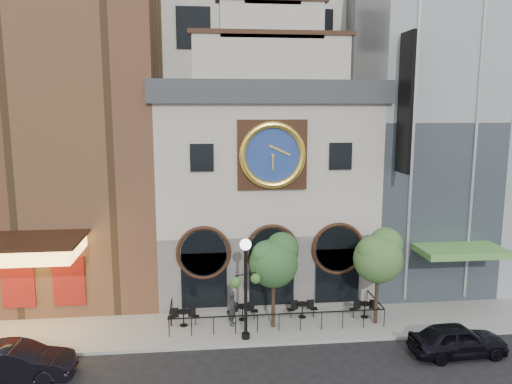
{
  "coord_description": "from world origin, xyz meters",
  "views": [
    {
      "loc": [
        -3.58,
        -21.42,
        10.91
      ],
      "look_at": [
        -0.61,
        6.0,
        6.27
      ],
      "focal_mm": 35.0,
      "sensor_mm": 36.0,
      "label": 1
    }
  ],
  "objects_px": {
    "bistro_2": "(302,309)",
    "pedestrian": "(233,308)",
    "car_right": "(458,340)",
    "bistro_0": "(184,317)",
    "bistro_3": "(365,309)",
    "bistro_1": "(243,311)",
    "tree_right": "(379,255)",
    "lamppost": "(246,278)",
    "car_left": "(17,362)",
    "tree_left": "(274,259)"
  },
  "relations": [
    {
      "from": "car_right",
      "to": "tree_right",
      "type": "distance_m",
      "value": 5.2
    },
    {
      "from": "tree_left",
      "to": "bistro_0",
      "type": "bearing_deg",
      "value": 172.43
    },
    {
      "from": "bistro_0",
      "to": "lamppost",
      "type": "height_order",
      "value": "lamppost"
    },
    {
      "from": "bistro_3",
      "to": "tree_right",
      "type": "bearing_deg",
      "value": -62.52
    },
    {
      "from": "bistro_1",
      "to": "car_left",
      "type": "distance_m",
      "value": 10.53
    },
    {
      "from": "car_left",
      "to": "tree_left",
      "type": "height_order",
      "value": "tree_left"
    },
    {
      "from": "bistro_2",
      "to": "car_right",
      "type": "relative_size",
      "value": 0.37
    },
    {
      "from": "bistro_0",
      "to": "tree_left",
      "type": "relative_size",
      "value": 0.33
    },
    {
      "from": "car_right",
      "to": "bistro_0",
      "type": "bearing_deg",
      "value": 68.92
    },
    {
      "from": "bistro_2",
      "to": "car_right",
      "type": "xyz_separation_m",
      "value": [
        6.14,
        -4.45,
        0.12
      ]
    },
    {
      "from": "bistro_1",
      "to": "tree_right",
      "type": "relative_size",
      "value": 0.32
    },
    {
      "from": "lamppost",
      "to": "tree_right",
      "type": "height_order",
      "value": "tree_right"
    },
    {
      "from": "tree_left",
      "to": "bistro_1",
      "type": "bearing_deg",
      "value": 146.67
    },
    {
      "from": "bistro_1",
      "to": "tree_right",
      "type": "bearing_deg",
      "value": -9.09
    },
    {
      "from": "bistro_3",
      "to": "car_left",
      "type": "bearing_deg",
      "value": -165.68
    },
    {
      "from": "bistro_1",
      "to": "bistro_3",
      "type": "bearing_deg",
      "value": -3.32
    },
    {
      "from": "car_left",
      "to": "lamppost",
      "type": "bearing_deg",
      "value": -74.11
    },
    {
      "from": "car_right",
      "to": "pedestrian",
      "type": "relative_size",
      "value": 2.45
    },
    {
      "from": "pedestrian",
      "to": "lamppost",
      "type": "distance_m",
      "value": 2.7
    },
    {
      "from": "bistro_3",
      "to": "tree_left",
      "type": "height_order",
      "value": "tree_left"
    },
    {
      "from": "bistro_0",
      "to": "tree_right",
      "type": "relative_size",
      "value": 0.32
    },
    {
      "from": "bistro_3",
      "to": "tree_left",
      "type": "distance_m",
      "value": 5.76
    },
    {
      "from": "bistro_3",
      "to": "pedestrian",
      "type": "distance_m",
      "value": 6.91
    },
    {
      "from": "tree_right",
      "to": "bistro_2",
      "type": "bearing_deg",
      "value": 163.83
    },
    {
      "from": "bistro_2",
      "to": "pedestrian",
      "type": "height_order",
      "value": "pedestrian"
    },
    {
      "from": "bistro_0",
      "to": "car_right",
      "type": "xyz_separation_m",
      "value": [
        12.26,
        -4.1,
        0.12
      ]
    },
    {
      "from": "bistro_0",
      "to": "tree_right",
      "type": "xyz_separation_m",
      "value": [
        9.72,
        -0.69,
        3.12
      ]
    },
    {
      "from": "bistro_0",
      "to": "lamppost",
      "type": "xyz_separation_m",
      "value": [
        2.98,
        -1.75,
        2.54
      ]
    },
    {
      "from": "lamppost",
      "to": "tree_right",
      "type": "relative_size",
      "value": 0.99
    },
    {
      "from": "bistro_1",
      "to": "bistro_3",
      "type": "distance_m",
      "value": 6.36
    },
    {
      "from": "bistro_0",
      "to": "tree_right",
      "type": "height_order",
      "value": "tree_right"
    },
    {
      "from": "car_left",
      "to": "lamppost",
      "type": "height_order",
      "value": "lamppost"
    },
    {
      "from": "car_left",
      "to": "pedestrian",
      "type": "bearing_deg",
      "value": -64.38
    },
    {
      "from": "lamppost",
      "to": "tree_right",
      "type": "xyz_separation_m",
      "value": [
        6.74,
        1.06,
        0.58
      ]
    },
    {
      "from": "bistro_2",
      "to": "tree_left",
      "type": "bearing_deg",
      "value": -149.87
    },
    {
      "from": "car_right",
      "to": "tree_right",
      "type": "bearing_deg",
      "value": 34.14
    },
    {
      "from": "bistro_2",
      "to": "car_left",
      "type": "relative_size",
      "value": 0.35
    },
    {
      "from": "bistro_1",
      "to": "lamppost",
      "type": "xyz_separation_m",
      "value": [
        -0.02,
        -2.13,
        2.54
      ]
    },
    {
      "from": "bistro_0",
      "to": "bistro_3",
      "type": "distance_m",
      "value": 9.35
    },
    {
      "from": "tree_left",
      "to": "tree_right",
      "type": "height_order",
      "value": "tree_right"
    },
    {
      "from": "bistro_2",
      "to": "bistro_3",
      "type": "bearing_deg",
      "value": -5.97
    },
    {
      "from": "tree_right",
      "to": "lamppost",
      "type": "bearing_deg",
      "value": -171.09
    },
    {
      "from": "bistro_1",
      "to": "pedestrian",
      "type": "bearing_deg",
      "value": -134.49
    },
    {
      "from": "bistro_2",
      "to": "car_left",
      "type": "height_order",
      "value": "car_left"
    },
    {
      "from": "bistro_1",
      "to": "bistro_0",
      "type": "bearing_deg",
      "value": -172.74
    },
    {
      "from": "bistro_1",
      "to": "car_left",
      "type": "height_order",
      "value": "car_left"
    },
    {
      "from": "bistro_1",
      "to": "tree_left",
      "type": "distance_m",
      "value": 3.51
    },
    {
      "from": "tree_right",
      "to": "car_left",
      "type": "bearing_deg",
      "value": -168.36
    },
    {
      "from": "bistro_1",
      "to": "car_right",
      "type": "xyz_separation_m",
      "value": [
        9.26,
        -4.48,
        0.12
      ]
    },
    {
      "from": "car_right",
      "to": "bistro_2",
      "type": "bearing_deg",
      "value": 51.49
    }
  ]
}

